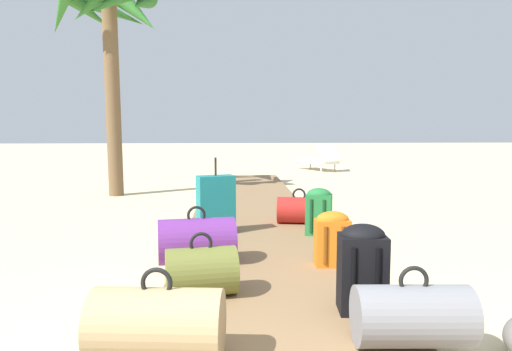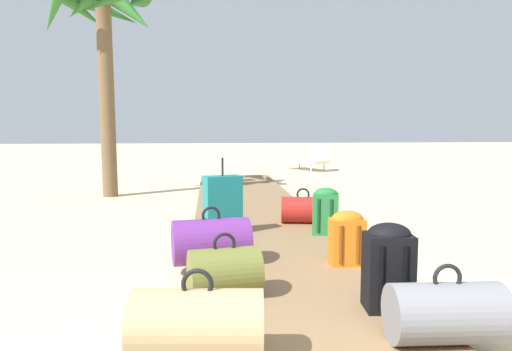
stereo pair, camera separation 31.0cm
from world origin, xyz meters
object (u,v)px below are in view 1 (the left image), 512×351
(palm_tree_near_left, at_px, (107,22))
(lounge_chair, at_px, (319,159))
(duffel_bag_tan, at_px, (158,325))
(duffel_bag_olive, at_px, (201,271))
(suitcase_teal, at_px, (216,205))
(backpack_black, at_px, (362,266))
(duffel_bag_grey, at_px, (412,316))
(duffel_bag_red, at_px, (299,210))
(duffel_bag_purple, at_px, (197,241))
(backpack_green, at_px, (319,210))
(backpack_orange, at_px, (332,237))

(palm_tree_near_left, height_order, lounge_chair, palm_tree_near_left)
(duffel_bag_tan, distance_m, duffel_bag_olive, 0.97)
(suitcase_teal, bearing_deg, duffel_bag_olive, -91.29)
(suitcase_teal, xyz_separation_m, backpack_black, (1.01, -2.33, -0.02))
(duffel_bag_tan, xyz_separation_m, duffel_bag_grey, (1.36, 0.10, -0.02))
(suitcase_teal, height_order, duffel_bag_red, suitcase_teal)
(duffel_bag_grey, relative_size, lounge_chair, 0.39)
(duffel_bag_red, bearing_deg, duffel_bag_purple, -124.19)
(palm_tree_near_left, xyz_separation_m, lounge_chair, (4.70, 4.76, -2.77))
(backpack_green, distance_m, palm_tree_near_left, 5.57)
(backpack_green, height_order, palm_tree_near_left, palm_tree_near_left)
(duffel_bag_tan, relative_size, duffel_bag_purple, 0.97)
(backpack_orange, distance_m, duffel_bag_grey, 1.54)
(duffel_bag_olive, distance_m, duffel_bag_red, 2.71)
(suitcase_teal, bearing_deg, duffel_bag_grey, -67.86)
(duffel_bag_tan, relative_size, backpack_orange, 1.47)
(duffel_bag_red, bearing_deg, backpack_orange, -89.06)
(suitcase_teal, height_order, backpack_green, suitcase_teal)
(backpack_green, bearing_deg, suitcase_teal, 173.53)
(backpack_orange, height_order, duffel_bag_grey, backpack_orange)
(palm_tree_near_left, bearing_deg, duffel_bag_purple, -68.28)
(duffel_bag_purple, relative_size, backpack_green, 1.37)
(duffel_bag_red, height_order, palm_tree_near_left, palm_tree_near_left)
(duffel_bag_olive, height_order, duffel_bag_red, duffel_bag_olive)
(duffel_bag_tan, xyz_separation_m, lounge_chair, (2.90, 11.24, 0.06))
(duffel_bag_purple, relative_size, duffel_bag_red, 1.24)
(duffel_bag_purple, height_order, lounge_chair, lounge_chair)
(duffel_bag_grey, bearing_deg, duffel_bag_tan, -175.84)
(backpack_black, bearing_deg, duffel_bag_purple, 134.49)
(backpack_green, bearing_deg, duffel_bag_olive, -122.52)
(palm_tree_near_left, bearing_deg, duffel_bag_red, -45.14)
(duffel_bag_olive, relative_size, lounge_chair, 0.33)
(suitcase_teal, height_order, backpack_black, suitcase_teal)
(backpack_orange, distance_m, backpack_green, 1.18)
(duffel_bag_grey, height_order, duffel_bag_red, duffel_bag_grey)
(duffel_bag_grey, xyz_separation_m, duffel_bag_olive, (-1.20, 0.85, 0.00))
(backpack_black, bearing_deg, lounge_chair, 81.02)
(duffel_bag_tan, height_order, backpack_orange, duffel_bag_tan)
(suitcase_teal, bearing_deg, backpack_green, -6.47)
(duffel_bag_grey, distance_m, backpack_green, 2.71)
(backpack_orange, xyz_separation_m, lounge_chair, (1.66, 9.61, -0.00))
(duffel_bag_olive, bearing_deg, duffel_bag_tan, -99.79)
(suitcase_teal, bearing_deg, duffel_bag_purple, -96.59)
(backpack_green, distance_m, lounge_chair, 8.58)
(lounge_chair, bearing_deg, duffel_bag_purple, -106.63)
(duffel_bag_grey, bearing_deg, palm_tree_near_left, 116.37)
(duffel_bag_purple, xyz_separation_m, palm_tree_near_left, (-1.88, 4.71, 2.82))
(backpack_orange, distance_m, duffel_bag_red, 1.82)
(suitcase_teal, relative_size, backpack_green, 1.64)
(duffel_bag_purple, height_order, palm_tree_near_left, palm_tree_near_left)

